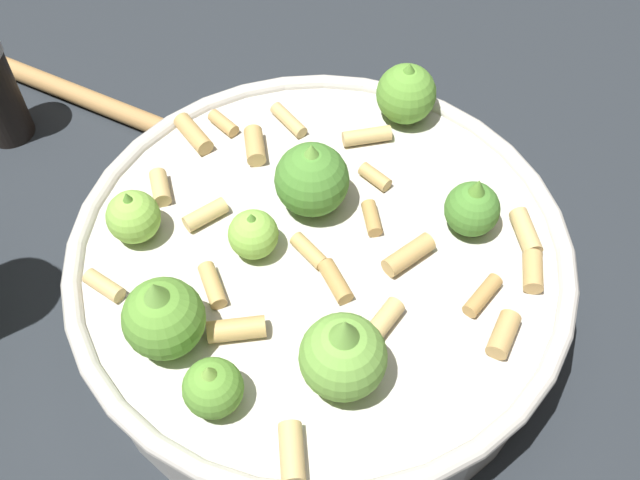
# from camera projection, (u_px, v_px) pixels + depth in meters

# --- Properties ---
(ground_plane) EXTENTS (2.40, 2.40, 0.00)m
(ground_plane) POSITION_uv_depth(u_px,v_px,m) (320.00, 303.00, 0.52)
(ground_plane) COLOR #23282D
(cooking_pan) EXTENTS (0.31, 0.31, 0.12)m
(cooking_pan) POSITION_uv_depth(u_px,v_px,m) (319.00, 271.00, 0.48)
(cooking_pan) COLOR beige
(cooking_pan) RESTS_ON ground
(wooden_spoon) EXTENTS (0.14, 0.22, 0.02)m
(wooden_spoon) POSITION_uv_depth(u_px,v_px,m) (106.00, 106.00, 0.62)
(wooden_spoon) COLOR #B2844C
(wooden_spoon) RESTS_ON ground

